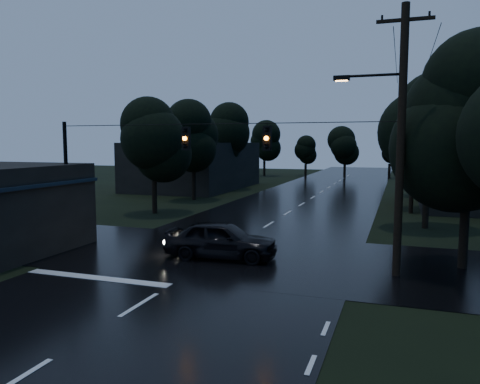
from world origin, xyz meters
The scene contains 16 objects.
ground centered at (0.00, 0.00, 0.00)m, with size 160.00×160.00×0.00m, color black.
main_road centered at (0.00, 30.00, 0.00)m, with size 12.00×120.00×0.02m, color black.
cross_street centered at (0.00, 12.00, 0.00)m, with size 60.00×9.00×0.02m, color black.
building_far_left centered at (-14.00, 40.00, 2.50)m, with size 10.00×16.00×5.00m, color black.
utility_pole_main centered at (7.41, 11.00, 5.26)m, with size 3.50×0.30×10.00m.
utility_pole_far centered at (8.30, 28.00, 3.88)m, with size 2.00×0.30×7.50m.
anchor_pole_left centered at (-7.50, 11.00, 3.00)m, with size 0.18×0.18×6.00m, color black.
span_signals centered at (0.56, 10.99, 5.24)m, with size 15.00×0.37×1.12m.
tree_corner_near centered at (10.00, 13.00, 5.99)m, with size 4.48×4.48×9.44m.
tree_left_a centered at (-9.00, 22.00, 5.24)m, with size 3.92×3.92×8.26m.
tree_left_b centered at (-9.60, 30.00, 5.62)m, with size 4.20×4.20×8.85m.
tree_left_c centered at (-10.20, 40.00, 5.99)m, with size 4.48×4.48×9.44m.
tree_right_a centered at (9.00, 22.00, 5.62)m, with size 4.20×4.20×8.85m.
tree_right_b centered at (9.60, 30.00, 5.99)m, with size 4.48×4.48×9.44m.
tree_right_c centered at (10.20, 40.00, 6.37)m, with size 4.76×4.76×10.03m.
car centered at (0.26, 11.34, 0.83)m, with size 1.96×4.88×1.66m, color black.
Camera 1 is at (7.53, -7.26, 5.03)m, focal length 35.00 mm.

